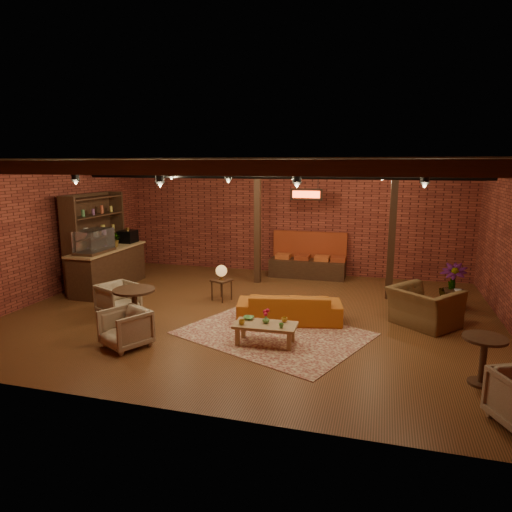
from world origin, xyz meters
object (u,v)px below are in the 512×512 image
(coffee_table, at_px, (265,326))
(armchair_right, at_px, (425,301))
(plant_tall, at_px, (456,241))
(armchair_b, at_px, (125,327))
(sofa, at_px, (289,307))
(side_table_book, at_px, (454,292))
(side_table_lamp, at_px, (221,274))
(round_table_right, at_px, (484,353))
(round_table_left, at_px, (135,303))
(armchair_a, at_px, (118,297))

(coffee_table, height_order, armchair_right, armchair_right)
(coffee_table, height_order, plant_tall, plant_tall)
(armchair_b, bearing_deg, sofa, 67.42)
(sofa, xyz_separation_m, side_table_book, (3.30, 1.70, 0.11))
(armchair_right, bearing_deg, side_table_lamp, 32.45)
(armchair_b, xyz_separation_m, round_table_right, (5.69, 0.16, 0.11))
(armchair_b, bearing_deg, side_table_book, 60.91)
(coffee_table, distance_m, armchair_right, 3.28)
(side_table_lamp, height_order, armchair_b, side_table_lamp)
(sofa, xyz_separation_m, round_table_left, (-2.73, -1.28, 0.25))
(sofa, distance_m, armchair_a, 3.62)
(side_table_lamp, bearing_deg, sofa, -29.75)
(armchair_a, bearing_deg, plant_tall, -47.16)
(coffee_table, xyz_separation_m, side_table_book, (3.48, 2.96, 0.08))
(side_table_book, bearing_deg, round_table_left, -153.71)
(coffee_table, relative_size, side_table_lamp, 1.33)
(armchair_right, relative_size, plant_tall, 0.39)
(armchair_a, height_order, armchair_right, armchair_right)
(armchair_b, bearing_deg, armchair_a, 153.86)
(coffee_table, bearing_deg, armchair_right, 32.23)
(side_table_lamp, xyz_separation_m, armchair_right, (4.42, -0.56, -0.13))
(side_table_lamp, distance_m, armchair_a, 2.36)
(coffee_table, relative_size, side_table_book, 2.39)
(sofa, height_order, armchair_right, armchair_right)
(armchair_b, distance_m, armchair_right, 5.66)
(round_table_right, height_order, plant_tall, plant_tall)
(sofa, bearing_deg, armchair_a, -3.44)
(side_table_lamp, xyz_separation_m, armchair_a, (-1.76, -1.55, -0.27))
(round_table_right, bearing_deg, armchair_b, -178.38)
(round_table_right, bearing_deg, armchair_a, 168.63)
(sofa, distance_m, round_table_left, 3.03)
(round_table_left, relative_size, armchair_a, 1.11)
(coffee_table, bearing_deg, round_table_right, -10.13)
(coffee_table, bearing_deg, round_table_left, -179.68)
(side_table_lamp, height_order, round_table_right, side_table_lamp)
(side_table_lamp, height_order, side_table_book, side_table_lamp)
(sofa, distance_m, round_table_right, 3.72)
(side_table_lamp, xyz_separation_m, plant_tall, (5.09, 0.80, 0.87))
(armchair_b, distance_m, round_table_right, 5.70)
(armchair_a, distance_m, side_table_book, 7.23)
(sofa, distance_m, coffee_table, 1.28)
(round_table_left, distance_m, armchair_right, 5.61)
(round_table_left, distance_m, side_table_book, 6.73)
(sofa, height_order, round_table_left, round_table_left)
(sofa, bearing_deg, armchair_right, 179.04)
(side_table_lamp, xyz_separation_m, round_table_right, (5.04, -2.92, -0.16))
(sofa, height_order, coffee_table, coffee_table)
(armchair_a, bearing_deg, sofa, -58.02)
(armchair_b, bearing_deg, armchair_right, 54.45)
(plant_tall, bearing_deg, sofa, -150.59)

